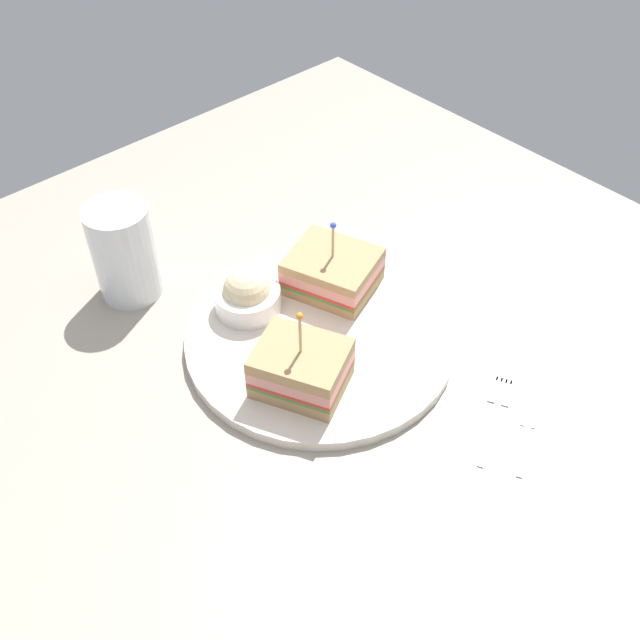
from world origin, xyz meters
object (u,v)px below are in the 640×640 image
Objects in this scene: sandwich_half_front at (301,368)px; sandwich_half_back at (332,271)px; fork at (498,403)px; plate at (320,337)px; drink_glass at (125,254)px; coleslaw_bowl at (247,295)px; knife at (530,417)px.

sandwich_half_front is 0.95× the size of sandwich_half_back.
fork is at bearing -177.16° from sandwich_half_back.
drink_glass reaches higher than plate.
sandwich_half_back is 10.25cm from coleslaw_bowl.
coleslaw_bowl reaches higher than plate.
sandwich_half_front is 0.93× the size of knife.
plate reaches higher than knife.
sandwich_half_front is 15.43cm from sandwich_half_back.
drink_glass reaches higher than sandwich_half_front.
plate is 3.98× the size of coleslaw_bowl.
drink_glass is 0.97× the size of knife.
fork is at bearing -158.52° from coleslaw_bowl.
sandwich_half_front is 12.95cm from coleslaw_bowl.
sandwich_half_front is at bearing -170.19° from drink_glass.
plate is 9.42cm from coleslaw_bowl.
sandwich_half_back is (4.72, -6.23, 2.90)cm from plate.
plate is at bearing 21.41° from fork.
drink_glass is 44.29cm from fork.
sandwich_half_front is at bearing 39.54° from knife.
coleslaw_bowl is (3.68, 9.56, -0.23)cm from sandwich_half_back.
drink_glass is 47.64cm from knife.
drink_glass reaches higher than coleslaw_bowl.
drink_glass reaches higher than fork.
knife is (-3.24, -1.02, 0.00)cm from fork.
plate is at bearing -56.74° from sandwich_half_front.
plate is 2.53× the size of drink_glass.
sandwich_half_front is 20.46cm from fork.
coleslaw_bowl is 0.61× the size of fork.
coleslaw_bowl is at bearing 21.07° from knife.
sandwich_half_back is 0.96× the size of fork.
coleslaw_bowl is 29.46cm from fork.
sandwich_half_back is 27.12cm from knife.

